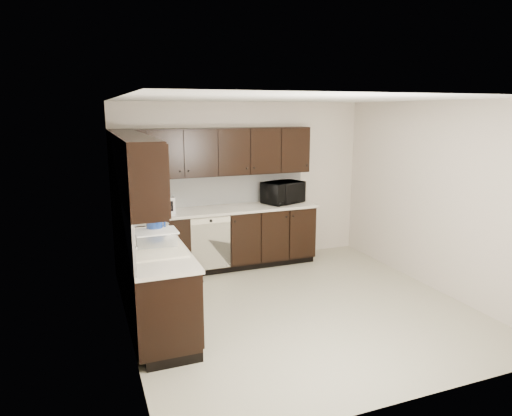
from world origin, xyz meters
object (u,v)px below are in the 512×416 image
Objects in this scene: toaster_oven at (161,205)px; storage_bin at (156,239)px; sink at (157,254)px; blue_pitcher at (155,231)px; microwave at (283,192)px.

storage_bin is at bearing -99.14° from toaster_oven.
sink is 0.31m from blue_pitcher.
microwave reaches higher than sink.
microwave is (2.26, 1.74, 0.23)m from sink.
toaster_oven is 1.36× the size of blue_pitcher.
microwave is at bearing 2.47° from toaster_oven.
microwave is at bearing 36.20° from storage_bin.
blue_pitcher is at bearing -99.92° from toaster_oven.
blue_pitcher is (0.03, 0.25, 0.19)m from sink.
microwave reaches higher than toaster_oven.
blue_pitcher is at bearing 84.01° from sink.
microwave is 2.77m from storage_bin.
sink is 2.25× the size of toaster_oven.
toaster_oven is (0.34, 1.73, 0.17)m from sink.
toaster_oven is 1.52m from blue_pitcher.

